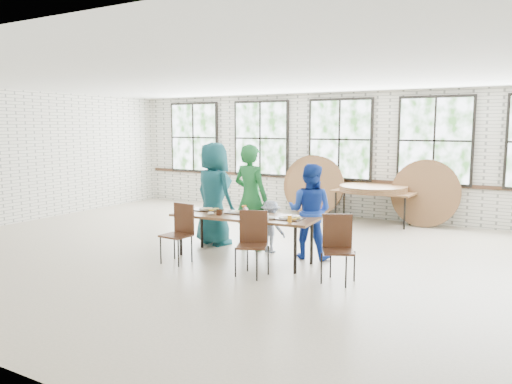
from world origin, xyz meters
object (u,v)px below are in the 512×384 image
chair_near_right (253,237)px  storage_table (373,194)px  dining_table (244,218)px  chair_near_left (180,228)px

chair_near_right → storage_table: (0.36, 4.71, 0.13)m
storage_table → dining_table: bearing=-98.9°
dining_table → chair_near_right: bearing=-54.8°
chair_near_right → storage_table: chair_near_right is taller
dining_table → storage_table: bearing=72.1°
chair_near_right → chair_near_left: bearing=155.9°
chair_near_right → storage_table: 4.73m
storage_table → chair_near_left: bearing=-106.5°
dining_table → chair_near_left: 1.05m
dining_table → chair_near_right: chair_near_right is taller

